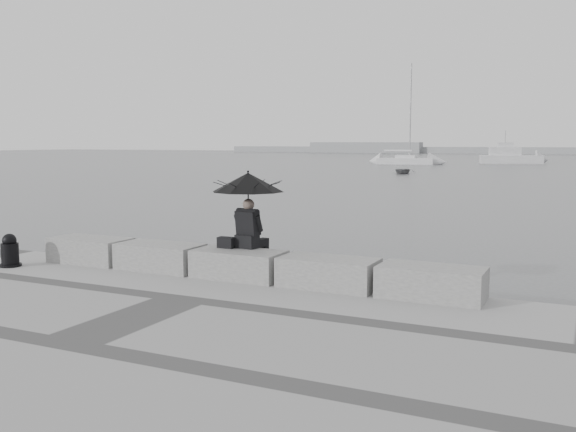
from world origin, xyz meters
The scene contains 13 objects.
ground centered at (0.00, 0.00, 0.00)m, with size 360.00×360.00×0.00m, color #494B4E.
stone_block_far_left centered at (-3.40, -0.45, 0.75)m, with size 1.60×0.80×0.50m, color slate.
stone_block_left centered at (-1.70, -0.45, 0.75)m, with size 1.60×0.80×0.50m, color slate.
stone_block_centre centered at (0.00, -0.45, 0.75)m, with size 1.60×0.80×0.50m, color slate.
stone_block_right centered at (1.70, -0.45, 0.75)m, with size 1.60×0.80×0.50m, color slate.
stone_block_far_right centered at (3.40, -0.45, 0.75)m, with size 1.60×0.80×0.50m, color slate.
seated_person centered at (0.01, -0.12, 2.03)m, with size 1.30×1.30×1.39m.
bag centered at (-0.34, -0.31, 1.10)m, with size 0.30×0.17×0.20m, color black.
mooring_bollard centered at (-4.50, -1.45, 0.77)m, with size 0.41×0.41×0.65m.
distant_landmass centered at (-8.14, 154.51, 0.90)m, with size 180.00×8.00×2.80m.
sailboat_left centered at (-16.80, 71.59, 0.53)m, with size 7.40×2.82×12.90m.
motor_cruiser centered at (-4.93, 80.59, 0.89)m, with size 8.40×4.61×4.50m.
dinghy centered at (-10.49, 47.47, 0.26)m, with size 3.13×1.32×0.53m, color slate.
Camera 1 is at (5.60, -10.07, 2.90)m, focal length 40.00 mm.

